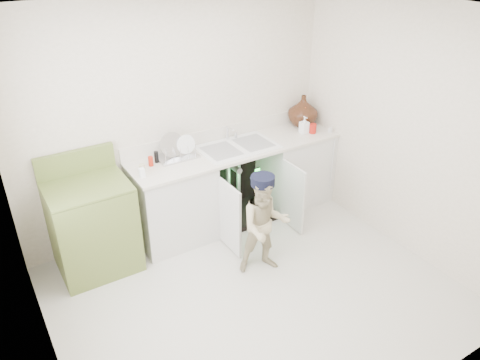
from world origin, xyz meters
The scene contains 5 objects.
ground centered at (0.00, 0.00, 0.00)m, with size 3.50×3.50×0.00m, color #BEB7A6.
room_shell centered at (0.00, 0.00, 1.25)m, with size 6.00×5.50×1.26m.
counter_run centered at (0.60, 1.21, 0.48)m, with size 2.44×1.02×1.27m.
avocado_stove centered at (-1.11, 1.18, 0.48)m, with size 0.75×0.65×1.16m.
repair_worker centered at (0.28, 0.27, 0.52)m, with size 0.64×0.87×1.04m.
Camera 1 is at (-1.88, -2.76, 3.02)m, focal length 35.00 mm.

